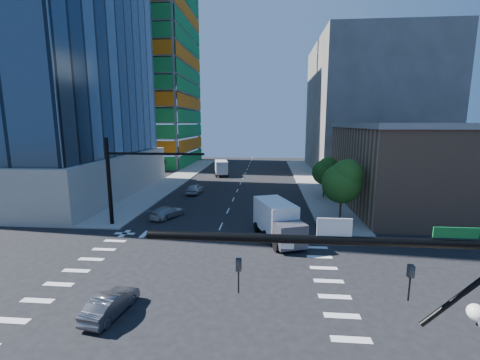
# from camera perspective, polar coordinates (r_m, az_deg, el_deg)

# --- Properties ---
(ground) EXTENTS (160.00, 160.00, 0.00)m
(ground) POSITION_cam_1_polar(r_m,az_deg,el_deg) (22.81, -8.01, -17.64)
(ground) COLOR black
(ground) RESTS_ON ground
(road_markings) EXTENTS (20.00, 20.00, 0.01)m
(road_markings) POSITION_cam_1_polar(r_m,az_deg,el_deg) (22.81, -8.01, -17.62)
(road_markings) COLOR silver
(road_markings) RESTS_ON ground
(sidewalk_ne) EXTENTS (5.00, 60.00, 0.15)m
(sidewalk_ne) POSITION_cam_1_polar(r_m,az_deg,el_deg) (61.06, 12.19, -0.05)
(sidewalk_ne) COLOR gray
(sidewalk_ne) RESTS_ON ground
(sidewalk_nw) EXTENTS (5.00, 60.00, 0.15)m
(sidewalk_nw) POSITION_cam_1_polar(r_m,az_deg,el_deg) (62.97, -11.00, 0.29)
(sidewalk_nw) COLOR gray
(sidewalk_nw) RESTS_ON ground
(construction_building) EXTENTS (25.16, 34.50, 70.60)m
(construction_building) POSITION_cam_1_polar(r_m,az_deg,el_deg) (88.81, -17.28, 18.74)
(construction_building) COLOR gray
(construction_building) RESTS_ON ground
(commercial_building) EXTENTS (20.50, 22.50, 10.60)m
(commercial_building) POSITION_cam_1_polar(r_m,az_deg,el_deg) (46.61, 30.71, 2.18)
(commercial_building) COLOR #8F6C53
(commercial_building) RESTS_ON ground
(bg_building_ne) EXTENTS (24.00, 30.00, 28.00)m
(bg_building_ne) POSITION_cam_1_polar(r_m,az_deg,el_deg) (77.97, 22.04, 11.88)
(bg_building_ne) COLOR #605B56
(bg_building_ne) RESTS_ON ground
(signal_mast_nw) EXTENTS (10.20, 0.40, 9.00)m
(signal_mast_nw) POSITION_cam_1_polar(r_m,az_deg,el_deg) (34.83, -20.14, 1.07)
(signal_mast_nw) COLOR black
(signal_mast_nw) RESTS_ON sidewalk_nw
(tree_south) EXTENTS (4.16, 4.16, 6.82)m
(tree_south) POSITION_cam_1_polar(r_m,az_deg,el_deg) (34.96, 17.92, -0.11)
(tree_south) COLOR #382316
(tree_south) RESTS_ON sidewalk_ne
(tree_north) EXTENTS (3.54, 3.52, 5.78)m
(tree_north) POSITION_cam_1_polar(r_m,az_deg,el_deg) (46.75, 15.00, 1.63)
(tree_north) COLOR #382316
(tree_north) RESTS_ON sidewalk_ne
(car_nb_far) EXTENTS (3.41, 5.78, 1.51)m
(car_nb_far) POSITION_cam_1_polar(r_m,az_deg,el_deg) (37.02, 7.54, -5.39)
(car_nb_far) COLOR black
(car_nb_far) RESTS_ON ground
(car_sb_near) EXTENTS (3.52, 4.85, 1.30)m
(car_sb_near) POSITION_cam_1_polar(r_m,az_deg,el_deg) (37.31, -12.80, -5.60)
(car_sb_near) COLOR #B7B7B7
(car_sb_near) RESTS_ON ground
(car_sb_mid) EXTENTS (2.04, 4.66, 1.56)m
(car_sb_mid) POSITION_cam_1_polar(r_m,az_deg,el_deg) (49.13, -8.06, -1.52)
(car_sb_mid) COLOR #B7BAC0
(car_sb_mid) RESTS_ON ground
(car_sb_cross) EXTENTS (1.93, 4.04, 1.28)m
(car_sb_cross) POSITION_cam_1_polar(r_m,az_deg,el_deg) (20.47, -22.03, -19.73)
(car_sb_cross) COLOR #4F4E54
(car_sb_cross) RESTS_ON ground
(box_truck_near) EXTENTS (4.84, 7.03, 3.40)m
(box_truck_near) POSITION_cam_1_polar(r_m,az_deg,el_deg) (29.62, 6.96, -7.82)
(box_truck_near) COLOR black
(box_truck_near) RESTS_ON ground
(box_truck_far) EXTENTS (3.68, 6.30, 3.10)m
(box_truck_far) POSITION_cam_1_polar(r_m,az_deg,el_deg) (65.96, -3.39, 2.04)
(box_truck_far) COLOR black
(box_truck_far) RESTS_ON ground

